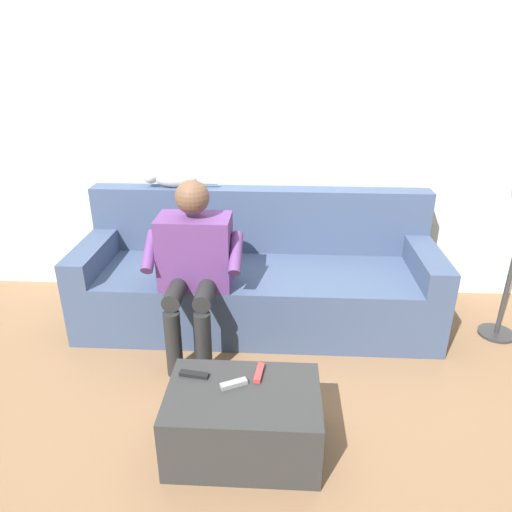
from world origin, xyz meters
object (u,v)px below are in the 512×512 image
object	(u,v)px
cat_on_backrest	(170,178)
remote_black	(194,374)
person_solo_seated	(194,258)
remote_gray	(234,384)
couch	(257,280)
coffee_table	(243,420)
remote_red	(259,373)

from	to	relation	value
cat_on_backrest	remote_black	bearing A→B (deg)	105.38
person_solo_seated	remote_gray	size ratio (longest dim) A/B	8.48
couch	remote_black	bearing A→B (deg)	77.69
coffee_table	cat_on_backrest	xyz separation A→B (m)	(0.65, -1.53, 0.80)
remote_red	remote_gray	world-z (taller)	remote_gray
person_solo_seated	coffee_table	bearing A→B (deg)	113.18
remote_red	remote_gray	distance (m)	0.15
remote_black	remote_gray	bearing A→B (deg)	-8.42
coffee_table	remote_gray	xyz separation A→B (m)	(0.05, -0.04, 0.18)
person_solo_seated	remote_red	distance (m)	0.91
couch	person_solo_seated	xyz separation A→B (m)	(0.37, 0.39, 0.33)
coffee_table	person_solo_seated	size ratio (longest dim) A/B	0.66
cat_on_backrest	remote_gray	size ratio (longest dim) A/B	4.08
remote_black	remote_red	size ratio (longest dim) A/B	1.04
remote_gray	cat_on_backrest	bearing A→B (deg)	-94.34
coffee_table	remote_black	bearing A→B (deg)	-22.62
coffee_table	person_solo_seated	distance (m)	1.06
person_solo_seated	remote_black	bearing A→B (deg)	98.99
remote_gray	couch	bearing A→B (deg)	-118.42
coffee_table	cat_on_backrest	size ratio (longest dim) A/B	1.37
person_solo_seated	remote_gray	world-z (taller)	person_solo_seated
remote_black	remote_gray	distance (m)	0.21
cat_on_backrest	remote_red	size ratio (longest dim) A/B	3.84
remote_black	remote_red	bearing A→B (deg)	13.67
remote_red	remote_gray	xyz separation A→B (m)	(0.12, 0.09, 0.00)
person_solo_seated	couch	bearing A→B (deg)	-133.86
person_solo_seated	remote_red	bearing A→B (deg)	120.96
person_solo_seated	remote_black	xyz separation A→B (m)	(-0.12, 0.77, -0.28)
person_solo_seated	cat_on_backrest	bearing A→B (deg)	-67.69
couch	cat_on_backrest	world-z (taller)	cat_on_backrest
remote_red	remote_black	bearing A→B (deg)	-77.78
couch	coffee_table	size ratio (longest dim) A/B	3.36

